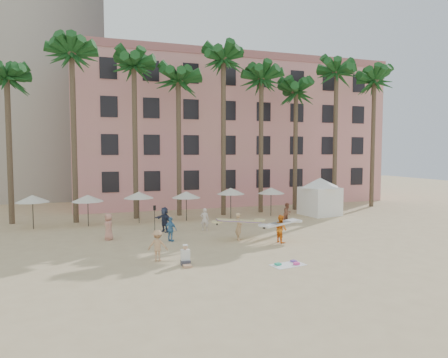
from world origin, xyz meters
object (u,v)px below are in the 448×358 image
at_px(carrier_yellow, 239,225).
at_px(carrier_white, 281,228).
at_px(cabana, 320,193).
at_px(pink_hotel, 226,135).

height_order(carrier_yellow, carrier_white, carrier_yellow).
bearing_deg(cabana, pink_hotel, 107.51).
xyz_separation_m(cabana, carrier_white, (-8.46, -9.07, -1.10)).
bearing_deg(cabana, carrier_yellow, -145.26).
distance_m(pink_hotel, cabana, 16.20).
xyz_separation_m(pink_hotel, carrier_white, (-3.93, -23.44, -7.03)).
distance_m(pink_hotel, carrier_white, 24.79).
relative_size(pink_hotel, cabana, 6.77).
bearing_deg(carrier_white, cabana, 46.97).
xyz_separation_m(cabana, carrier_yellow, (-10.83, -7.51, -1.04)).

